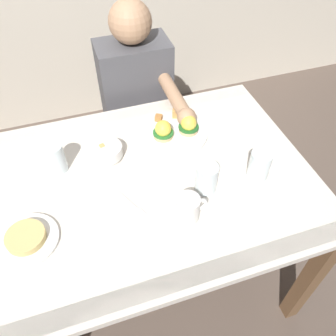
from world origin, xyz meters
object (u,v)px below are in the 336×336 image
fruit_bowl (107,152)px  diner_person (139,101)px  water_glass_far (56,160)px  water_glass_extra (206,179)px  dining_table (152,197)px  fork (131,204)px  side_plate (27,239)px  water_glass_near (259,166)px  eggs_benedict_plate (176,130)px  coffee_mug (188,208)px

fruit_bowl → diner_person: 0.51m
water_glass_far → water_glass_extra: size_ratio=1.03×
dining_table → water_glass_extra: 0.26m
water_glass_far → diner_person: 0.63m
fork → side_plate: 0.35m
water_glass_near → water_glass_extra: same height
water_glass_far → side_plate: 0.32m
eggs_benedict_plate → fork: bearing=-131.7°
water_glass_extra → dining_table: bearing=149.8°
dining_table → water_glass_far: 0.39m
fork → side_plate: side_plate is taller
water_glass_far → diner_person: bearing=46.3°
fruit_bowl → diner_person: diner_person is taller
coffee_mug → diner_person: 0.81m
fork → diner_person: (0.20, 0.69, -0.09)m
dining_table → water_glass_far: (-0.32, 0.16, 0.16)m
dining_table → water_glass_near: water_glass_near is taller
coffee_mug → fork: coffee_mug is taller
coffee_mug → water_glass_near: (0.31, 0.09, -0.00)m
coffee_mug → side_plate: coffee_mug is taller
side_plate → diner_person: (0.55, 0.73, -0.10)m
water_glass_near → fruit_bowl: bearing=152.2°
fork → fruit_bowl: bearing=97.0°
fruit_bowl → water_glass_far: (-0.19, -0.01, 0.02)m
water_glass_far → fruit_bowl: bearing=1.7°
water_glass_far → coffee_mug: bearing=-42.7°
fruit_bowl → side_plate: 0.43m
fork → side_plate: size_ratio=0.74×
dining_table → fork: size_ratio=8.15×
fruit_bowl → fork: (0.03, -0.26, -0.03)m
coffee_mug → fruit_bowl: bearing=118.9°
coffee_mug → water_glass_near: water_glass_near is taller
coffee_mug → water_glass_far: (-0.39, 0.36, 0.00)m
fruit_bowl → eggs_benedict_plate: bearing=8.2°
coffee_mug → fork: (-0.17, 0.11, -0.05)m
dining_table → diner_person: diner_person is taller
fruit_bowl → water_glass_extra: bearing=-41.3°
water_glass_near → water_glass_extra: 0.21m
dining_table → water_glass_extra: size_ratio=10.54×
eggs_benedict_plate → water_glass_extra: bearing=-88.8°
eggs_benedict_plate → water_glass_extra: (0.01, -0.31, 0.03)m
eggs_benedict_plate → water_glass_near: bearing=-55.7°
fruit_bowl → side_plate: size_ratio=0.60×
dining_table → water_glass_near: bearing=-15.3°
water_glass_far → eggs_benedict_plate: bearing=5.7°
coffee_mug → fork: 0.21m
dining_table → water_glass_near: size_ratio=10.57×
water_glass_near → diner_person: 0.77m
diner_person → eggs_benedict_plate: bearing=-81.2°
coffee_mug → fork: bearing=147.7°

